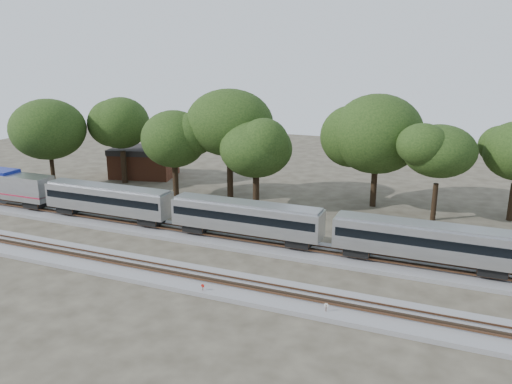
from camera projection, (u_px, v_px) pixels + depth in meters
ground at (212, 264)px, 47.62m from camera, size 160.00×160.00×0.00m
track_far at (238, 241)px, 52.91m from camera, size 160.00×5.00×0.73m
track_near at (191, 278)px, 44.00m from camera, size 160.00×5.00×0.73m
train at (247, 217)px, 51.77m from camera, size 84.90×2.92×4.30m
switch_stand_red at (203, 288)px, 41.26m from camera, size 0.31×0.06×0.97m
switch_stand_white at (326, 308)px, 37.87m from camera, size 0.34×0.11×1.08m
switch_lever at (248, 300)px, 40.16m from camera, size 0.52×0.33×0.30m
brick_building at (144, 162)px, 81.55m from camera, size 11.30×9.13×4.77m
tree_0 at (48, 129)px, 71.88m from camera, size 9.07×9.07×12.79m
tree_1 at (121, 123)px, 75.46m from camera, size 9.49×9.49×13.38m
tree_2 at (174, 139)px, 68.07m from camera, size 8.33×8.33×11.75m
tree_3 at (229, 123)px, 66.74m from camera, size 10.68×10.68×15.06m
tree_4 at (256, 149)px, 63.44m from camera, size 7.87×7.87×11.09m
tree_5 at (377, 134)px, 63.35m from camera, size 9.74×9.74×13.73m
tree_6 at (439, 151)px, 58.08m from camera, size 8.58×8.58×12.10m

